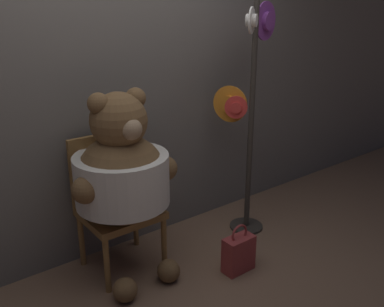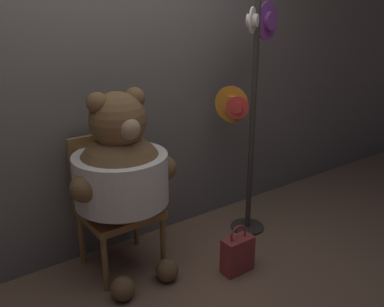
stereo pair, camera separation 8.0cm
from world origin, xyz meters
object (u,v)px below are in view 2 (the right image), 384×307
at_px(teddy_bear, 121,173).
at_px(hat_display_rack, 249,105).
at_px(chair, 114,198).
at_px(handbag_on_ground, 238,254).

relative_size(teddy_bear, hat_display_rack, 0.69).
bearing_deg(chair, hat_display_rack, -9.18).
distance_m(teddy_bear, hat_display_rack, 1.16).
xyz_separation_m(chair, hat_display_rack, (1.11, -0.18, 0.56)).
bearing_deg(teddy_bear, handbag_on_ground, -36.55).
relative_size(hat_display_rack, handbag_on_ground, 5.15).
height_order(hat_display_rack, handbag_on_ground, hat_display_rack).
distance_m(chair, hat_display_rack, 1.26).
xyz_separation_m(teddy_bear, handbag_on_ground, (0.64, -0.47, -0.62)).
bearing_deg(hat_display_rack, teddy_bear, 179.03).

